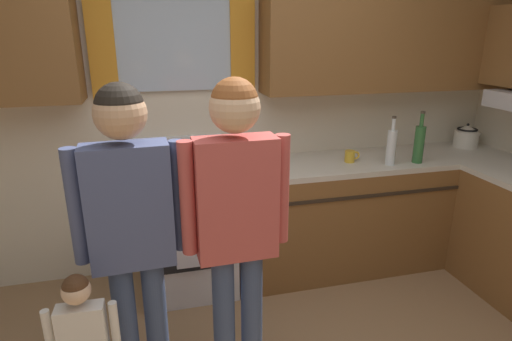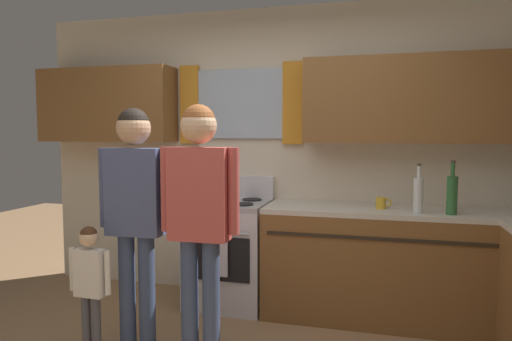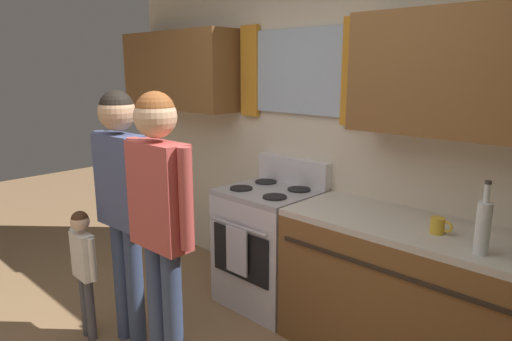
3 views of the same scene
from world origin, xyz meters
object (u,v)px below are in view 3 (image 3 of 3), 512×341
(adult_in_plaid, at_px, (160,206))
(bottle_tall_clear, at_px, (483,226))
(small_child, at_px, (84,260))
(mug_mustard_yellow, at_px, (438,226))
(stove_oven, at_px, (270,244))
(adult_holding_child, at_px, (122,190))

(adult_in_plaid, bearing_deg, bottle_tall_clear, 33.47)
(adult_in_plaid, distance_m, small_child, 0.87)
(bottle_tall_clear, xyz_separation_m, mug_mustard_yellow, (-0.26, 0.13, -0.10))
(stove_oven, bearing_deg, adult_in_plaid, -81.47)
(bottle_tall_clear, xyz_separation_m, adult_in_plaid, (-1.37, -0.90, 0.01))
(mug_mustard_yellow, distance_m, adult_in_plaid, 1.52)
(adult_holding_child, bearing_deg, mug_mustard_yellow, 31.89)
(bottle_tall_clear, distance_m, adult_holding_child, 2.03)
(bottle_tall_clear, bearing_deg, adult_in_plaid, -146.53)
(stove_oven, relative_size, adult_in_plaid, 0.66)
(mug_mustard_yellow, bearing_deg, stove_oven, 177.90)
(mug_mustard_yellow, relative_size, small_child, 0.13)
(stove_oven, height_order, mug_mustard_yellow, stove_oven)
(stove_oven, xyz_separation_m, bottle_tall_clear, (1.53, -0.18, 0.57))
(stove_oven, height_order, small_child, stove_oven)
(stove_oven, distance_m, bottle_tall_clear, 1.64)
(bottle_tall_clear, height_order, adult_holding_child, adult_holding_child)
(mug_mustard_yellow, distance_m, adult_holding_child, 1.87)
(bottle_tall_clear, xyz_separation_m, adult_holding_child, (-1.84, -0.85, 0.00))
(stove_oven, relative_size, mug_mustard_yellow, 9.15)
(mug_mustard_yellow, xyz_separation_m, adult_holding_child, (-1.58, -0.98, 0.10))
(small_child, bearing_deg, adult_holding_child, 37.53)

